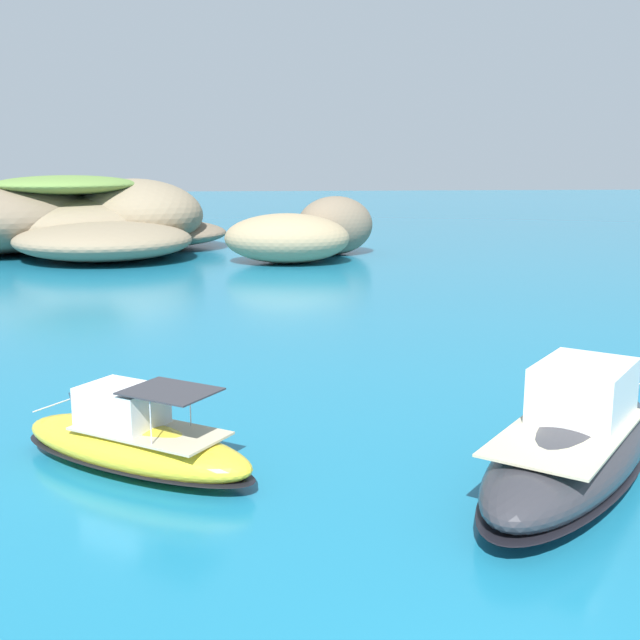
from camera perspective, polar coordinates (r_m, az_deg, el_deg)
The scene contains 4 objects.
islet_large at distance 71.13m, azimuth -17.00°, elevation 6.99°, with size 32.99×30.09×6.60m.
islet_small at distance 62.38m, azimuth -0.95°, elevation 6.36°, with size 14.42×14.15×4.89m.
motorboat_charcoal at distance 20.11m, azimuth 18.29°, elevation -8.66°, with size 8.66×9.46×2.91m.
motorboat_yellow at distance 20.51m, azimuth -13.61°, elevation -8.72°, with size 7.20×5.97×2.28m.
Camera 1 is at (-3.64, -7.79, 7.75)m, focal length 43.36 mm.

